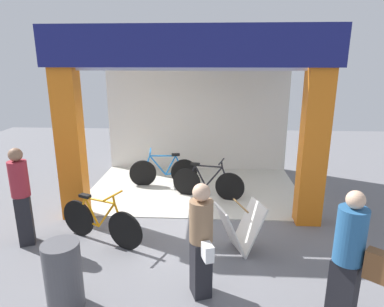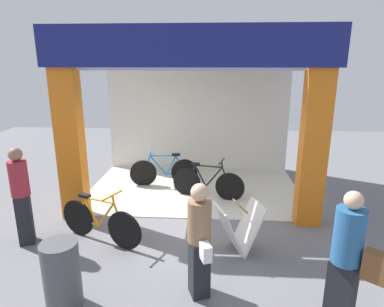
# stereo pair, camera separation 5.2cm
# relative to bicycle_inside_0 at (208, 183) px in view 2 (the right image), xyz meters

# --- Properties ---
(ground_plane) EXTENTS (18.23, 18.23, 0.00)m
(ground_plane) POSITION_rel_bicycle_inside_0_xyz_m (-0.35, -1.10, -0.37)
(ground_plane) COLOR slate
(ground_plane) RESTS_ON ground
(shop_facade) EXTENTS (5.32, 3.62, 3.70)m
(shop_facade) POSITION_rel_bicycle_inside_0_xyz_m (-0.35, 0.54, 1.60)
(shop_facade) COLOR beige
(shop_facade) RESTS_ON ground
(bicycle_inside_0) EXTENTS (1.66, 0.55, 0.94)m
(bicycle_inside_0) POSITION_rel_bicycle_inside_0_xyz_m (0.00, 0.00, 0.00)
(bicycle_inside_0) COLOR black
(bicycle_inside_0) RESTS_ON ground
(bicycle_inside_1) EXTENTS (1.71, 0.47, 0.95)m
(bicycle_inside_1) POSITION_rel_bicycle_inside_0_xyz_m (-1.13, 0.76, 0.00)
(bicycle_inside_1) COLOR black
(bicycle_inside_1) RESTS_ON ground
(bicycle_parked_0) EXTENTS (1.61, 0.73, 0.95)m
(bicycle_parked_0) POSITION_rel_bicycle_inside_0_xyz_m (-1.85, -2.06, 0.01)
(bicycle_parked_0) COLOR black
(bicycle_parked_0) RESTS_ON ground
(sandwich_board_sign) EXTENTS (0.88, 0.77, 0.85)m
(sandwich_board_sign) POSITION_rel_bicycle_inside_0_xyz_m (0.56, -2.21, 0.05)
(sandwich_board_sign) COLOR silver
(sandwich_board_sign) RESTS_ON ground
(pedestrian_0) EXTENTS (0.40, 0.40, 1.73)m
(pedestrian_0) POSITION_rel_bicycle_inside_0_xyz_m (-3.13, -2.18, 0.51)
(pedestrian_0) COLOR black
(pedestrian_0) RESTS_ON ground
(pedestrian_1) EXTENTS (0.40, 0.56, 1.61)m
(pedestrian_1) POSITION_rel_bicycle_inside_0_xyz_m (-0.05, -3.34, 0.45)
(pedestrian_1) COLOR black
(pedestrian_1) RESTS_ON ground
(pedestrian_2) EXTENTS (0.62, 0.57, 1.75)m
(pedestrian_2) POSITION_rel_bicycle_inside_0_xyz_m (1.65, -3.83, 0.53)
(pedestrian_2) COLOR black
(pedestrian_2) RESTS_ON ground
(trash_bin) EXTENTS (0.47, 0.47, 0.92)m
(trash_bin) POSITION_rel_bicycle_inside_0_xyz_m (-1.79, -3.68, 0.09)
(trash_bin) COLOR #4C4C51
(trash_bin) RESTS_ON ground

